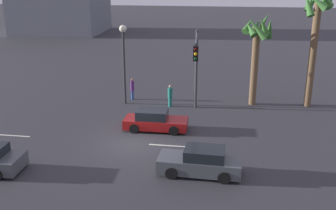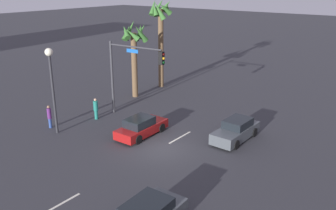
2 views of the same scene
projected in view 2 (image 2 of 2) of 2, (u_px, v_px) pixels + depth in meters
The scene contains 11 objects.
ground_plane at pixel (161, 148), 24.02m from camera, with size 220.00×220.00×0.00m, color #333338.
lane_stripe_2 at pixel (61, 204), 18.01m from camera, with size 2.27×0.14×0.01m, color silver.
lane_stripe_3 at pixel (180, 137), 25.66m from camera, with size 2.56×0.14×0.01m, color silver.
car_2 at pixel (236, 130), 25.14m from camera, with size 4.30×1.86×1.46m.
car_3 at pixel (141, 127), 25.83m from camera, with size 4.20×1.83×1.39m.
traffic_signal at pixel (129, 67), 28.36m from camera, with size 0.63×5.28×6.01m.
streetlamp at pixel (51, 75), 25.04m from camera, with size 0.56×0.56×6.23m.
pedestrian_0 at pixel (49, 116), 27.07m from camera, with size 0.43×0.43×1.77m.
pedestrian_1 at pixel (96, 108), 28.81m from camera, with size 0.51×0.51×1.73m.
palm_tree_0 at pixel (161, 25), 36.06m from camera, with size 2.68×2.57×8.97m.
palm_tree_1 at pixel (134, 44), 33.23m from camera, with size 2.45×2.66×7.16m.
Camera 2 is at (-17.03, -13.60, 10.51)m, focal length 38.66 mm.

